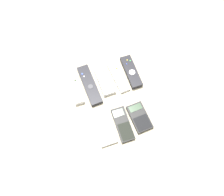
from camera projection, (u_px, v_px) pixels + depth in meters
ground_plane at (114, 105)px, 1.03m from camera, size 3.00×3.00×0.00m
remote_0 at (76, 90)px, 1.04m from camera, size 0.05×0.15×0.03m
remote_1 at (90, 85)px, 1.06m from camera, size 0.06×0.22×0.03m
remote_2 at (105, 81)px, 1.06m from camera, size 0.06×0.15×0.02m
remote_3 at (118, 76)px, 1.08m from camera, size 0.06×0.19×0.02m
remote_4 at (131, 72)px, 1.08m from camera, size 0.06×0.18×0.03m
calculator_0 at (105, 129)px, 0.97m from camera, size 0.08×0.15×0.02m
calculator_1 at (123, 124)px, 0.98m from camera, size 0.07×0.16×0.02m
calculator_2 at (139, 117)px, 0.99m from camera, size 0.08×0.14×0.02m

